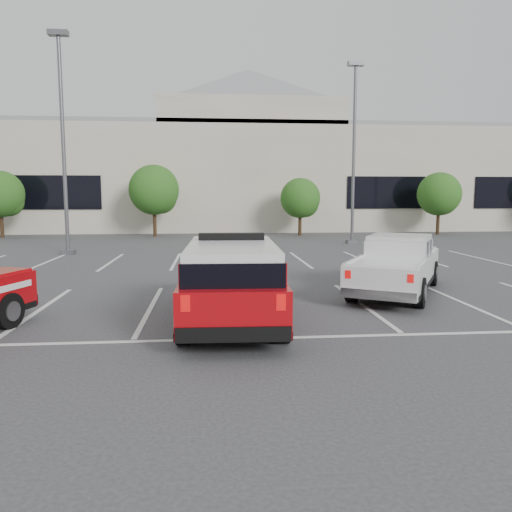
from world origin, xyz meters
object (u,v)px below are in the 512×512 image
Objects in this scene: tree_mid_right at (301,199)px; tree_right at (440,196)px; tree_mid_left at (155,192)px; tree_left at (2,196)px; white_pickup at (396,270)px; convention_building at (226,173)px; fire_chief_suv at (232,286)px; light_pole_left at (63,144)px; light_pole_mid at (354,153)px.

tree_mid_right is 10.00m from tree_right.
tree_mid_left reaches higher than tree_mid_right.
tree_mid_right is (20.00, -0.00, -0.27)m from tree_left.
tree_left is 28.15m from white_pickup.
convention_building is at bearing 116.57° from tree_mid_right.
convention_building is 12.38× the size of tree_mid_left.
fire_chief_suv is at bearing -123.92° from tree_right.
light_pole_left is at bearing -107.10° from tree_mid_left.
light_pole_mid is (6.82, -15.86, 0.47)m from convention_building.
tree_mid_right is (4.91, -9.82, -2.22)m from convention_building.
tree_mid_right is 0.71× the size of fire_chief_suv.
tree_left is at bearing 122.92° from fire_chief_suv.
tree_mid_left is at bearing 101.91° from fire_chief_suv.
light_pole_left is 15.52m from light_pole_mid.
convention_building is 5.86× the size of light_pole_left.
tree_right is 0.79× the size of fire_chief_suv.
tree_left is at bearing 124.52° from light_pole_left.
tree_mid_left is 10.01m from tree_mid_right.
fire_chief_suv is 5.67m from white_pickup.
tree_mid_right is 16.72m from light_pole_left.
convention_building is 13.58× the size of tree_left.
tree_mid_right is at bearing 37.50° from light_pole_left.
light_pole_mid is at bearing -26.92° from tree_mid_left.
tree_mid_left is at bearing 180.00° from tree_mid_right.
white_pickup is (-0.94, -20.61, -1.85)m from tree_mid_right.
light_pole_mid is (-8.09, -6.05, 2.41)m from tree_right.
tree_left is 27.53m from fire_chief_suv.
light_pole_mid is at bearing -66.74° from convention_building.
convention_building is at bearing 90.25° from fire_chief_suv.
tree_mid_left is (-5.09, -9.82, -1.68)m from convention_building.
fire_chief_suv reaches higher than white_pickup.
tree_mid_left is at bearing -117.40° from convention_building.
light_pole_left reaches higher than tree_left.
tree_mid_left is 13.53m from light_pole_mid.
light_pole_mid reaches higher than tree_mid_left.
tree_mid_right is 0.90× the size of tree_right.
tree_left is 1.11× the size of tree_mid_right.
fire_chief_suv is at bearing -113.85° from light_pole_mid.
white_pickup is at bearing -40.99° from light_pole_left.
tree_mid_left is at bearing 180.00° from tree_right.
convention_building is 18.11m from tree_left.
tree_left is at bearing 164.57° from light_pole_mid.
light_pole_mid reaches higher than tree_left.
white_pickup is (4.87, 2.90, -0.14)m from fire_chief_suv.
white_pickup is (-10.94, -20.61, -2.12)m from tree_right.
white_pickup is at bearing -47.23° from tree_left.
light_pole_left is at bearing -112.39° from convention_building.
convention_building reaches higher than tree_left.
light_pole_left is 15.92m from fire_chief_suv.
light_pole_mid reaches higher than white_pickup.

